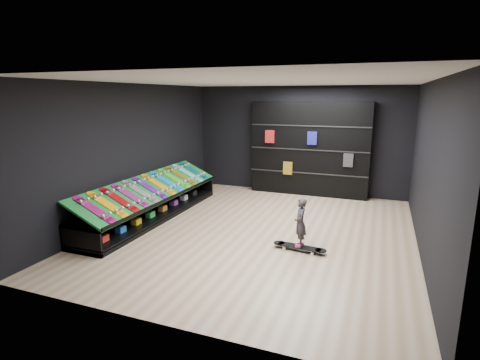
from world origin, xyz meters
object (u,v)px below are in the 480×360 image
(display_rack, at_px, (153,207))
(back_shelving, at_px, (309,149))
(floor_skateboard, at_px, (299,249))
(child, at_px, (300,232))

(display_rack, xyz_separation_m, back_shelving, (2.91, 3.32, 1.04))
(display_rack, height_order, floor_skateboard, display_rack)
(display_rack, distance_m, child, 3.61)
(back_shelving, height_order, child, back_shelving)
(back_shelving, bearing_deg, floor_skateboard, -81.14)
(back_shelving, height_order, floor_skateboard, back_shelving)
(display_rack, relative_size, child, 8.47)
(floor_skateboard, bearing_deg, display_rack, 174.69)
(floor_skateboard, height_order, child, child)
(back_shelving, distance_m, floor_skateboard, 4.25)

